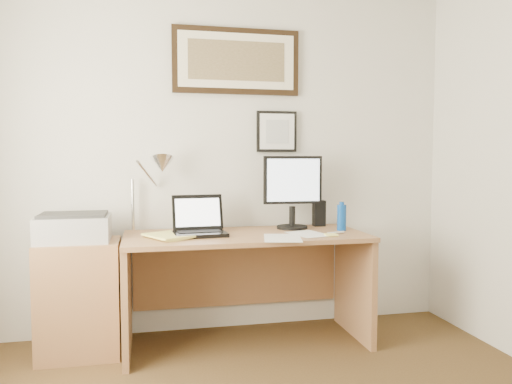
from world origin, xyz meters
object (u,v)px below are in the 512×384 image
object	(u,v)px
book	(153,238)
lcd_monitor	(293,188)
printer	(74,227)
laptop	(199,226)
desk	(244,266)
water_bottle	(342,218)
side_cabinet	(80,298)

from	to	relation	value
book	lcd_monitor	distance (m)	1.06
book	printer	distance (m)	0.52
laptop	lcd_monitor	distance (m)	0.73
book	printer	size ratio (longest dim) A/B	0.68
desk	lcd_monitor	distance (m)	0.65
lcd_monitor	book	bearing A→B (deg)	-164.29
laptop	printer	xyz separation A→B (m)	(-0.79, 0.03, 0.01)
water_bottle	laptop	bearing A→B (deg)	178.78
water_bottle	desk	world-z (taller)	water_bottle
book	laptop	xyz separation A→B (m)	(0.30, 0.15, 0.05)
water_bottle	lcd_monitor	world-z (taller)	lcd_monitor
water_bottle	side_cabinet	bearing A→B (deg)	178.78
side_cabinet	book	distance (m)	0.63
water_bottle	laptop	world-z (taller)	laptop
printer	water_bottle	bearing A→B (deg)	-1.54
laptop	lcd_monitor	world-z (taller)	lcd_monitor
side_cabinet	desk	size ratio (longest dim) A/B	0.46
lcd_monitor	printer	distance (m)	1.49
printer	book	bearing A→B (deg)	-19.56
water_bottle	printer	world-z (taller)	water_bottle
water_bottle	book	bearing A→B (deg)	-174.49
desk	lcd_monitor	bearing A→B (deg)	11.99
book	laptop	size ratio (longest dim) A/B	0.85
water_bottle	printer	distance (m)	1.78
side_cabinet	lcd_monitor	bearing A→B (deg)	4.53
water_bottle	laptop	distance (m)	0.99
book	lcd_monitor	world-z (taller)	lcd_monitor
lcd_monitor	printer	xyz separation A→B (m)	(-1.47, -0.10, -0.22)
book	desk	size ratio (longest dim) A/B	0.19
book	lcd_monitor	xyz separation A→B (m)	(0.98, 0.28, 0.28)
desk	side_cabinet	bearing A→B (deg)	-178.11
side_cabinet	water_bottle	world-z (taller)	water_bottle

